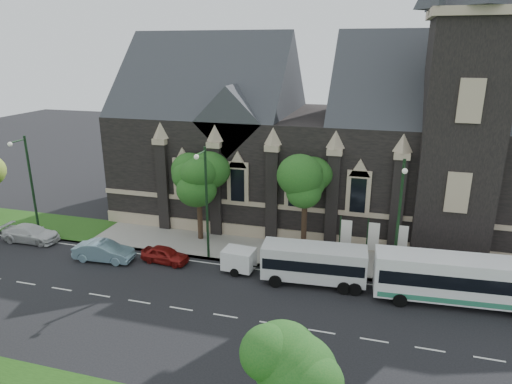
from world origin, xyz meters
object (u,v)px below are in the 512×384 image
(box_trailer, at_px, (239,259))
(sedan, at_px, (104,251))
(car_far_red, at_px, (165,255))
(street_lamp_near, at_px, (399,216))
(banner_flag_center, at_px, (371,239))
(banner_flag_left, at_px, (344,236))
(tree_walk_right, at_px, (309,183))
(street_lamp_mid, at_px, (206,198))
(shuttle_bus, at_px, (314,262))
(tour_coach, at_px, (463,280))
(banner_flag_right, at_px, (399,242))
(tree_walk_left, at_px, (201,176))
(street_lamp_far, at_px, (29,181))
(tree_park_east, at_px, (296,371))
(car_far_white, at_px, (31,233))

(box_trailer, bearing_deg, sedan, -169.88)
(box_trailer, xyz_separation_m, car_far_red, (-5.97, -0.14, -0.36))
(box_trailer, bearing_deg, street_lamp_near, 10.57)
(banner_flag_center, xyz_separation_m, sedan, (-20.00, -4.28, -1.60))
(street_lamp_near, relative_size, banner_flag_left, 2.25)
(banner_flag_left, xyz_separation_m, car_far_red, (-13.25, -3.29, -1.74))
(sedan, relative_size, car_far_red, 1.25)
(tree_walk_right, distance_m, box_trailer, 8.04)
(street_lamp_mid, distance_m, shuttle_bus, 9.40)
(tour_coach, relative_size, box_trailer, 3.34)
(banner_flag_center, relative_size, tour_coach, 0.36)
(sedan, bearing_deg, banner_flag_right, -83.14)
(banner_flag_right, bearing_deg, tree_walk_right, 166.40)
(street_lamp_near, distance_m, shuttle_bus, 6.59)
(banner_flag_left, distance_m, banner_flag_center, 2.00)
(banner_flag_right, xyz_separation_m, shuttle_bus, (-5.68, -3.35, -0.77))
(shuttle_bus, height_order, sedan, shuttle_bus)
(tree_walk_right, bearing_deg, tree_walk_left, -179.94)
(street_lamp_far, bearing_deg, tree_park_east, -32.10)
(tree_walk_left, xyz_separation_m, sedan, (-5.92, -5.98, -4.96))
(box_trailer, height_order, sedan, box_trailer)
(tree_walk_left, distance_m, street_lamp_near, 16.22)
(banner_flag_left, xyz_separation_m, box_trailer, (-7.28, -3.15, -1.38))
(banner_flag_left, distance_m, sedan, 18.57)
(tree_park_east, bearing_deg, tree_walk_right, 98.42)
(street_lamp_mid, relative_size, car_far_red, 2.38)
(car_far_red, bearing_deg, banner_flag_right, -74.28)
(shuttle_bus, height_order, car_far_white, shuttle_bus)
(box_trailer, bearing_deg, car_far_white, -176.95)
(tree_walk_left, relative_size, tour_coach, 0.68)
(street_lamp_far, bearing_deg, street_lamp_near, 0.00)
(street_lamp_far, distance_m, banner_flag_right, 30.47)
(street_lamp_mid, bearing_deg, banner_flag_right, 7.60)
(tree_walk_right, xyz_separation_m, shuttle_bus, (1.39, -5.06, -4.20))
(tree_walk_left, relative_size, sedan, 1.62)
(shuttle_bus, distance_m, box_trailer, 5.64)
(street_lamp_far, bearing_deg, banner_flag_center, 3.86)
(tree_park_east, height_order, street_lamp_mid, street_lamp_mid)
(street_lamp_near, bearing_deg, sedan, -173.76)
(tree_park_east, relative_size, banner_flag_right, 1.57)
(banner_flag_center, xyz_separation_m, tour_coach, (5.95, -3.49, -0.62))
(banner_flag_center, distance_m, car_far_red, 15.70)
(banner_flag_right, bearing_deg, tree_walk_left, 173.96)
(tree_park_east, relative_size, street_lamp_near, 0.70)
(street_lamp_far, height_order, banner_flag_center, street_lamp_far)
(street_lamp_near, height_order, street_lamp_mid, same)
(street_lamp_near, bearing_deg, tree_park_east, -103.11)
(street_lamp_mid, height_order, sedan, street_lamp_mid)
(banner_flag_left, relative_size, box_trailer, 1.20)
(banner_flag_left, relative_size, car_far_white, 0.81)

